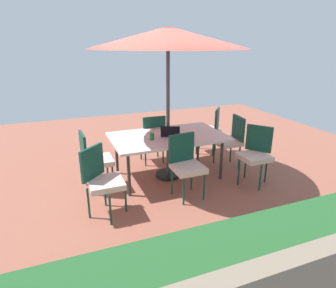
{
  "coord_description": "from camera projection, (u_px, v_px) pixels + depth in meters",
  "views": [
    {
      "loc": [
        1.78,
        4.5,
        2.31
      ],
      "look_at": [
        0.0,
        0.0,
        0.62
      ],
      "focal_mm": 31.48,
      "sensor_mm": 36.0,
      "label": 1
    }
  ],
  "objects": [
    {
      "name": "hedge_row",
      "position": [
        316.0,
        283.0,
        2.35
      ],
      "size": [
        6.3,
        0.82,
        0.98
      ],
      "primitive_type": "cube",
      "color": "#235628",
      "rests_on": "ground_plane"
    },
    {
      "name": "ground_plane",
      "position": [
        168.0,
        177.0,
        5.34
      ],
      "size": [
        10.0,
        10.0,
        0.02
      ],
      "primitive_type": "cube",
      "color": "#935442"
    },
    {
      "name": "laptop",
      "position": [
        170.0,
        134.0,
        4.99
      ],
      "size": [
        0.39,
        0.35,
        0.21
      ],
      "rotation": [
        0.0,
        0.0,
        -0.41
      ],
      "color": "gray",
      "rests_on": "dining_table"
    },
    {
      "name": "chair_east",
      "position": [
        94.0,
        158.0,
        4.69
      ],
      "size": [
        0.47,
        0.46,
        0.98
      ],
      "rotation": [
        0.0,
        0.0,
        4.77
      ],
      "color": "beige",
      "rests_on": "ground_plane"
    },
    {
      "name": "chair_northwest",
      "position": [
        255.0,
        152.0,
        4.93
      ],
      "size": [
        0.58,
        0.58,
        0.98
      ],
      "rotation": [
        0.0,
        0.0,
        2.22
      ],
      "color": "beige",
      "rests_on": "ground_plane"
    },
    {
      "name": "chair_south",
      "position": [
        152.0,
        136.0,
        5.76
      ],
      "size": [
        0.46,
        0.47,
        0.98
      ],
      "rotation": [
        0.0,
        0.0,
        -0.04
      ],
      "color": "beige",
      "rests_on": "ground_plane"
    },
    {
      "name": "patio_umbrella",
      "position": [
        168.0,
        39.0,
        4.56
      ],
      "size": [
        2.51,
        2.51,
        2.53
      ],
      "color": "#4C4C4C",
      "rests_on": "ground_plane"
    },
    {
      "name": "chair_southwest",
      "position": [
        210.0,
        128.0,
        6.3
      ],
      "size": [
        0.58,
        0.58,
        0.98
      ],
      "rotation": [
        0.0,
        0.0,
        0.91
      ],
      "color": "beige",
      "rests_on": "ground_plane"
    },
    {
      "name": "dining_table",
      "position": [
        168.0,
        138.0,
        5.1
      ],
      "size": [
        1.95,
        1.18,
        0.77
      ],
      "color": "silver",
      "rests_on": "ground_plane"
    },
    {
      "name": "cup",
      "position": [
        152.0,
        136.0,
        4.85
      ],
      "size": [
        0.08,
        0.08,
        0.11
      ],
      "primitive_type": "cylinder",
      "color": "#286B33",
      "rests_on": "dining_table"
    },
    {
      "name": "chair_north",
      "position": [
        186.0,
        163.0,
        4.5
      ],
      "size": [
        0.47,
        0.48,
        0.98
      ],
      "rotation": [
        0.0,
        0.0,
        3.25
      ],
      "color": "beige",
      "rests_on": "ground_plane"
    },
    {
      "name": "chair_west",
      "position": [
        230.0,
        139.0,
        5.61
      ],
      "size": [
        0.48,
        0.47,
        0.98
      ],
      "rotation": [
        0.0,
        0.0,
        1.45
      ],
      "color": "beige",
      "rests_on": "ground_plane"
    },
    {
      "name": "chair_northeast",
      "position": [
        102.0,
        178.0,
        4.0
      ],
      "size": [
        0.59,
        0.59,
        0.98
      ],
      "rotation": [
        0.0,
        0.0,
        3.89
      ],
      "color": "beige",
      "rests_on": "ground_plane"
    }
  ]
}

